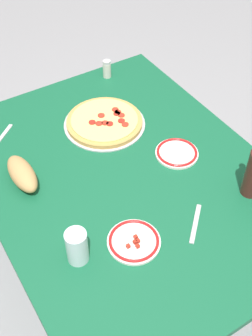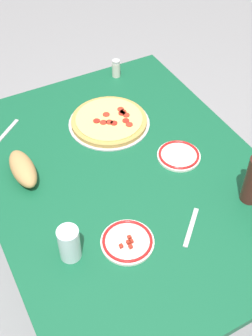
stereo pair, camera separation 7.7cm
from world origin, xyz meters
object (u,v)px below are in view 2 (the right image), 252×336
at_px(dining_table, 126,191).
at_px(side_plate_far, 179,155).
at_px(spice_shaker, 116,68).
at_px(pepperoni_pizza, 109,121).
at_px(water_glass, 69,244).
at_px(side_plate_near, 127,241).
at_px(bread_loaf, 23,169).

xyz_separation_m(dining_table, side_plate_far, (-0.02, -0.23, 0.11)).
xyz_separation_m(side_plate_far, spice_shaker, (0.62, -0.04, 0.03)).
distance_m(pepperoni_pizza, water_glass, 0.67).
distance_m(water_glass, side_plate_far, 0.60).
relative_size(pepperoni_pizza, side_plate_far, 2.02).
xyz_separation_m(side_plate_near, spice_shaker, (0.88, -0.41, 0.03)).
height_order(side_plate_far, bread_loaf, bread_loaf).
xyz_separation_m(dining_table, spice_shaker, (0.60, -0.27, 0.15)).
relative_size(water_glass, spice_shaker, 1.48).
relative_size(pepperoni_pizza, water_glass, 2.71).
height_order(pepperoni_pizza, bread_loaf, bread_loaf).
relative_size(side_plate_near, spice_shaker, 2.07).
xyz_separation_m(water_glass, side_plate_far, (0.22, -0.56, -0.06)).
distance_m(side_plate_near, spice_shaker, 0.98).
relative_size(water_glass, bread_loaf, 0.63).
relative_size(water_glass, side_plate_near, 0.72).
xyz_separation_m(dining_table, bread_loaf, (0.17, 0.35, 0.14)).
distance_m(water_glass, spice_shaker, 1.03).
xyz_separation_m(dining_table, pepperoni_pizza, (0.29, -0.08, 0.12)).
relative_size(pepperoni_pizza, spice_shaker, 4.02).
bearing_deg(side_plate_far, spice_shaker, -3.52).
xyz_separation_m(water_glass, side_plate_near, (-0.05, -0.18, -0.06)).
distance_m(dining_table, side_plate_far, 0.25).
height_order(pepperoni_pizza, spice_shaker, spice_shaker).
distance_m(side_plate_near, side_plate_far, 0.46).
bearing_deg(water_glass, side_plate_far, -68.53).
bearing_deg(pepperoni_pizza, bread_loaf, 106.21).
bearing_deg(side_plate_far, dining_table, 85.39).
height_order(dining_table, pepperoni_pizza, pepperoni_pizza).
relative_size(side_plate_far, bread_loaf, 0.85).
height_order(water_glass, side_plate_far, water_glass).
distance_m(pepperoni_pizza, spice_shaker, 0.36).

